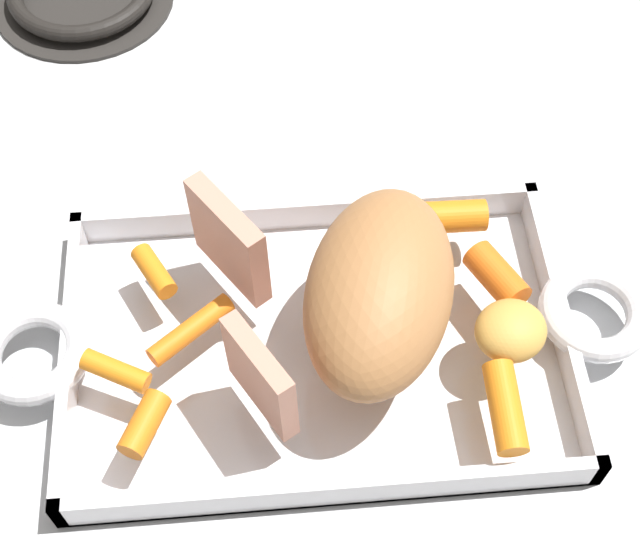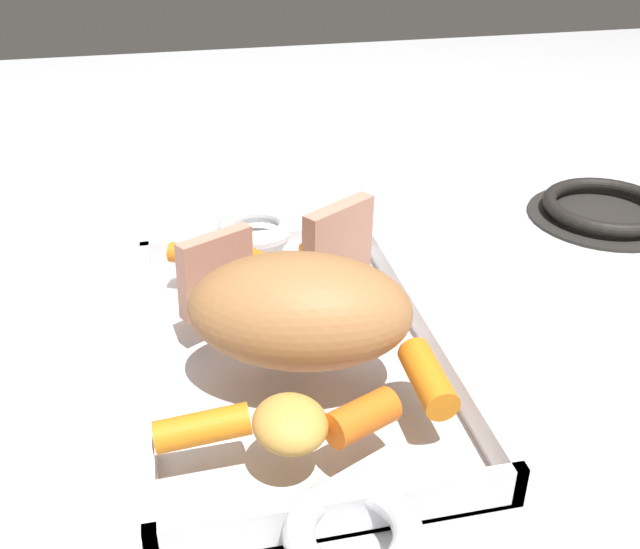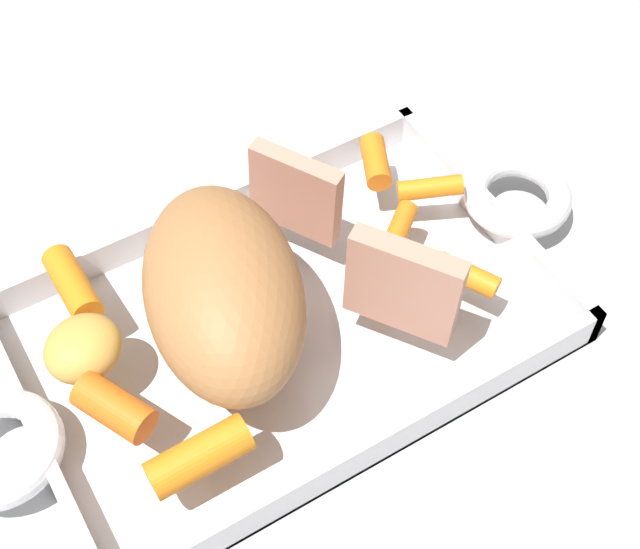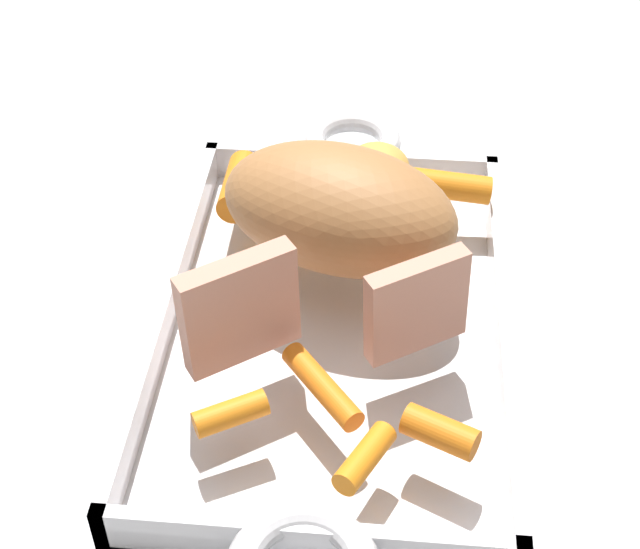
{
  "view_description": "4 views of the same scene",
  "coord_description": "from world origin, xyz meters",
  "views": [
    {
      "loc": [
        -0.02,
        -0.31,
        0.58
      ],
      "look_at": [
        0.0,
        0.02,
        0.07
      ],
      "focal_mm": 51.66,
      "sensor_mm": 36.0,
      "label": 1
    },
    {
      "loc": [
        0.46,
        -0.08,
        0.35
      ],
      "look_at": [
        -0.02,
        0.03,
        0.06
      ],
      "focal_mm": 40.86,
      "sensor_mm": 36.0,
      "label": 2
    },
    {
      "loc": [
        0.16,
        0.31,
        0.52
      ],
      "look_at": [
        -0.02,
        0.01,
        0.05
      ],
      "focal_mm": 51.29,
      "sensor_mm": 36.0,
      "label": 3
    },
    {
      "loc": [
        -0.45,
        -0.03,
        0.45
      ],
      "look_at": [
        -0.02,
        0.01,
        0.07
      ],
      "focal_mm": 53.43,
      "sensor_mm": 36.0,
      "label": 4
    }
  ],
  "objects": [
    {
      "name": "baby_carrot_short",
      "position": [
        0.1,
        0.08,
        0.05
      ],
      "size": [
        0.06,
        0.02,
        0.03
      ],
      "primitive_type": "cylinder",
      "rotation": [
        1.54,
        0.0,
        4.72
      ],
      "color": "orange",
      "rests_on": "roasting_dish"
    },
    {
      "name": "baby_carrot_northwest",
      "position": [
        -0.11,
        0.05,
        0.04
      ],
      "size": [
        0.03,
        0.04,
        0.02
      ],
      "primitive_type": "cylinder",
      "rotation": [
        1.61,
        0.0,
        3.64
      ],
      "color": "orange",
      "rests_on": "roasting_dish"
    },
    {
      "name": "baby_carrot_center_left",
      "position": [
        0.11,
        -0.08,
        0.05
      ],
      "size": [
        0.02,
        0.06,
        0.03
      ],
      "primitive_type": "cylinder",
      "rotation": [
        1.66,
        0.0,
        0.0
      ],
      "color": "orange",
      "rests_on": "roasting_dish"
    },
    {
      "name": "baby_carrot_center_right",
      "position": [
        -0.11,
        -0.07,
        0.04
      ],
      "size": [
        0.03,
        0.05,
        0.02
      ],
      "primitive_type": "cylinder",
      "rotation": [
        1.55,
        0.0,
        5.84
      ],
      "color": "orange",
      "rests_on": "roasting_dish"
    },
    {
      "name": "baby_carrot_southeast",
      "position": [
        -0.09,
        -0.0,
        0.04
      ],
      "size": [
        0.06,
        0.05,
        0.01
      ],
      "primitive_type": "cylinder",
      "rotation": [
        1.58,
        0.0,
        2.24
      ],
      "color": "orange",
      "rests_on": "roasting_dish"
    },
    {
      "name": "roast_slice_thick",
      "position": [
        -0.06,
        0.05,
        0.07
      ],
      "size": [
        0.05,
        0.07,
        0.07
      ],
      "primitive_type": "cube",
      "rotation": [
        -0.03,
        0.0,
        0.61
      ],
      "color": "tan",
      "rests_on": "roasting_dish"
    },
    {
      "name": "roast_slice_outer",
      "position": [
        -0.04,
        -0.05,
        0.07
      ],
      "size": [
        0.05,
        0.06,
        0.07
      ],
      "primitive_type": "cube",
      "rotation": [
        -0.04,
        0.0,
        0.54
      ],
      "color": "tan",
      "rests_on": "roasting_dish"
    },
    {
      "name": "potato_near_roast",
      "position": [
        0.13,
        -0.02,
        0.05
      ],
      "size": [
        0.06,
        0.06,
        0.03
      ],
      "primitive_type": "ellipsoid",
      "rotation": [
        0.0,
        0.0,
        5.19
      ],
      "color": "gold",
      "rests_on": "roasting_dish"
    },
    {
      "name": "baby_carrot_long",
      "position": [
        0.13,
        0.02,
        0.05
      ],
      "size": [
        0.04,
        0.05,
        0.03
      ],
      "primitive_type": "cylinder",
      "rotation": [
        1.62,
        0.0,
        3.6
      ],
      "color": "orange",
      "rests_on": "roasting_dish"
    },
    {
      "name": "pork_roast",
      "position": [
        0.04,
        0.0,
        0.07
      ],
      "size": [
        0.14,
        0.18,
        0.08
      ],
      "primitive_type": "ellipsoid",
      "rotation": [
        0.0,
        0.0,
        4.42
      ],
      "color": "#AB7141",
      "rests_on": "roasting_dish"
    },
    {
      "name": "ground_plane",
      "position": [
        0.0,
        0.0,
        0.0
      ],
      "size": [
        2.15,
        2.15,
        0.0
      ],
      "primitive_type": "plane",
      "color": "silver"
    },
    {
      "name": "baby_carrot_southwest",
      "position": [
        -0.13,
        -0.03,
        0.04
      ],
      "size": [
        0.05,
        0.03,
        0.02
      ],
      "primitive_type": "cylinder",
      "rotation": [
        1.49,
        0.0,
        4.25
      ],
      "color": "orange",
      "rests_on": "roasting_dish"
    },
    {
      "name": "roasting_dish",
      "position": [
        0.0,
        0.0,
        0.01
      ],
      "size": [
        0.47,
        0.23,
        0.04
      ],
      "color": "silver",
      "rests_on": "ground_plane"
    }
  ]
}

